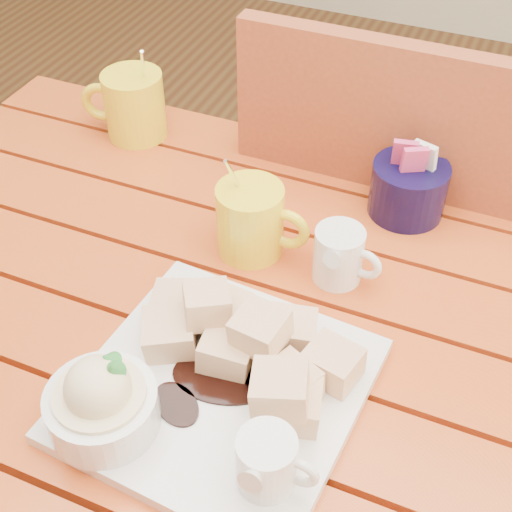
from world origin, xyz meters
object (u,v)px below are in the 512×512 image
at_px(table, 253,373).
at_px(dessert_plate, 200,383).
at_px(chair_far, 387,237).
at_px(coffee_mug_right, 252,220).
at_px(coffee_mug_left, 133,104).

xyz_separation_m(table, dessert_plate, (-0.00, -0.14, 0.14)).
bearing_deg(chair_far, table, 80.93).
xyz_separation_m(dessert_plate, chair_far, (0.07, 0.58, -0.24)).
height_order(coffee_mug_right, chair_far, chair_far).
relative_size(table, coffee_mug_right, 8.11).
relative_size(coffee_mug_right, chair_far, 0.15).
height_order(table, coffee_mug_right, coffee_mug_right).
relative_size(table, dessert_plate, 3.83).
bearing_deg(coffee_mug_right, chair_far, 67.93).
xyz_separation_m(dessert_plate, coffee_mug_left, (-0.33, 0.43, 0.02)).
distance_m(table, dessert_plate, 0.20).
bearing_deg(table, coffee_mug_right, 113.47).
bearing_deg(table, coffee_mug_left, 138.34).
relative_size(table, chair_far, 1.23).
xyz_separation_m(table, chair_far, (0.07, 0.45, -0.10)).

